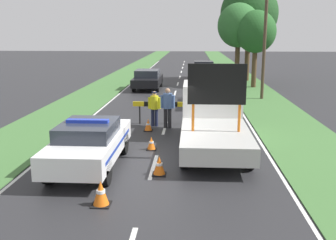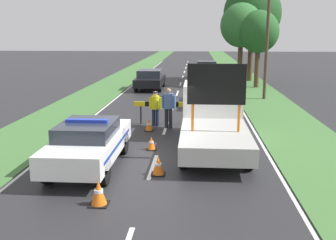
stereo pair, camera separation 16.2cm
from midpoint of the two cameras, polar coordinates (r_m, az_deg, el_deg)
The scene contains 21 objects.
ground_plane at distance 13.32m, azimuth -2.13°, elevation -5.64°, with size 160.00×160.00×0.00m, color #28282B.
lane_markings at distance 27.77m, azimuth 0.87°, elevation 3.93°, with size 7.84×64.88×0.01m.
grass_verge_left at distance 33.57m, azimuth -8.36°, elevation 5.30°, with size 3.27×120.00×0.03m.
grass_verge_right at distance 33.14m, azimuth 11.06°, elevation 5.11°, with size 3.27×120.00×0.03m.
police_car at distance 12.54m, azimuth -11.66°, elevation -3.25°, with size 1.85×4.82×1.57m.
work_truck at distance 14.89m, azimuth 6.20°, elevation 0.61°, with size 2.27×6.34×3.20m.
road_barrier at distance 18.15m, azimuth -0.50°, elevation 2.09°, with size 3.11×0.08×1.04m.
police_officer at distance 17.72m, azimuth -2.25°, elevation 2.11°, with size 0.57×0.37×1.60m.
pedestrian_civilian at distance 17.35m, azimuth -0.32°, elevation 2.22°, with size 0.64×0.41×1.79m.
traffic_cone_near_police at distance 14.26m, azimuth -2.76°, elevation -3.41°, with size 0.35×0.35×0.49m.
traffic_cone_centre_front at distance 18.50m, azimuth 6.45°, elevation 0.57°, with size 0.51×0.51×0.70m.
traffic_cone_near_truck at distance 9.92m, azimuth -10.19°, elevation -10.42°, with size 0.46×0.46×0.64m.
traffic_cone_behind_barrier at distance 11.78m, azimuth -1.68°, elevation -6.63°, with size 0.42×0.42×0.58m.
traffic_cone_lane_edge at distance 17.01m, azimuth -3.17°, elevation -0.72°, with size 0.38×0.38×0.53m.
queued_car_suv_grey at distance 23.13m, azimuth 5.78°, elevation 4.16°, with size 1.74×4.26×1.55m.
queued_car_sedan_black at distance 29.74m, azimuth -3.13°, elevation 5.95°, with size 1.95×4.68×1.47m.
queued_car_wagon_maroon at distance 36.38m, azimuth 5.05°, elevation 7.27°, with size 1.94×3.92×1.65m.
roadside_tree_near_left at distance 32.06m, azimuth 10.05°, elevation 13.31°, with size 3.27×3.27×6.46m.
roadside_tree_near_right at distance 31.17m, azimuth 12.48°, elevation 12.35°, with size 3.05×3.05×5.86m.
roadside_tree_mid_left at distance 35.50m, azimuth 11.56°, elevation 14.86°, with size 4.90×4.90×8.35m.
utility_pole at distance 25.64m, azimuth 13.69°, elevation 11.45°, with size 1.20×0.20×7.43m.
Camera 1 is at (1.19, -12.60, 4.15)m, focal length 42.00 mm.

